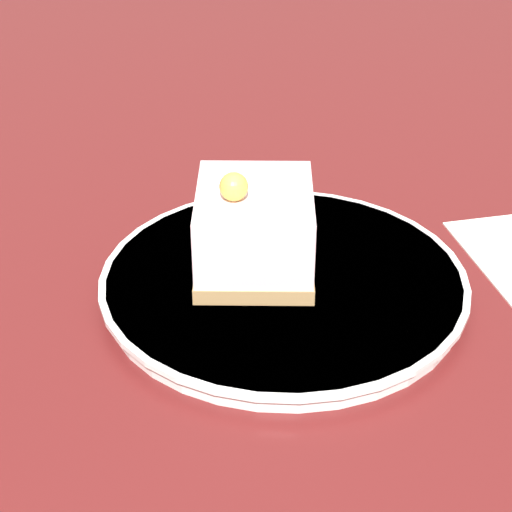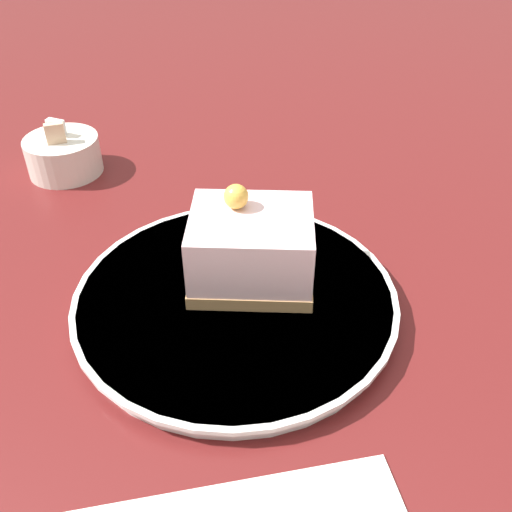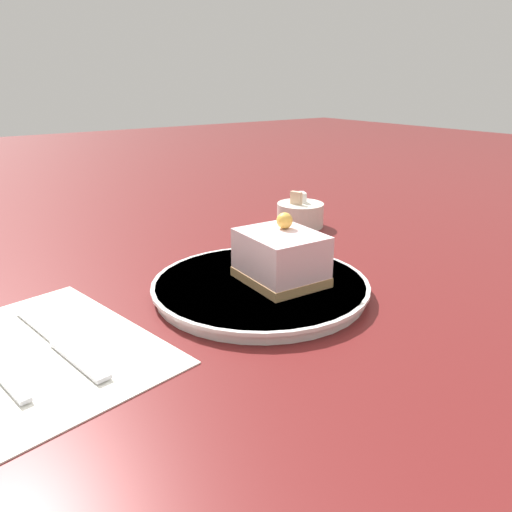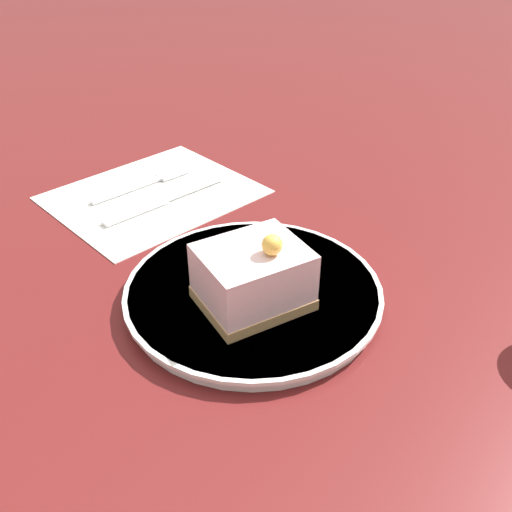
{
  "view_description": "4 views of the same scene",
  "coord_description": "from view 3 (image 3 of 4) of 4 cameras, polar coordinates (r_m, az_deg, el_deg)",
  "views": [
    {
      "loc": [
        0.02,
        0.47,
        0.35
      ],
      "look_at": [
        -0.0,
        -0.03,
        0.04
      ],
      "focal_mm": 60.0,
      "sensor_mm": 36.0,
      "label": 1
    },
    {
      "loc": [
        -0.36,
        -0.05,
        0.32
      ],
      "look_at": [
        -0.01,
        -0.05,
        0.05
      ],
      "focal_mm": 40.0,
      "sensor_mm": 36.0,
      "label": 2
    },
    {
      "loc": [
        -0.35,
        -0.48,
        0.25
      ],
      "look_at": [
        -0.03,
        -0.04,
        0.05
      ],
      "focal_mm": 35.0,
      "sensor_mm": 36.0,
      "label": 3
    },
    {
      "loc": [
        0.36,
        -0.28,
        0.36
      ],
      "look_at": [
        -0.01,
        -0.04,
        0.06
      ],
      "focal_mm": 40.0,
      "sensor_mm": 36.0,
      "label": 4
    }
  ],
  "objects": [
    {
      "name": "ground_plane",
      "position": [
        0.64,
        -0.0,
        -2.79
      ],
      "size": [
        4.0,
        4.0,
        0.0
      ],
      "primitive_type": "plane",
      "color": "#5B1919"
    },
    {
      "name": "cake_slice",
      "position": [
        0.59,
        2.79,
        -0.11
      ],
      "size": [
        0.09,
        0.1,
        0.08
      ],
      "rotation": [
        0.0,
        0.0,
        -0.06
      ],
      "color": "#AD8451",
      "rests_on": "plate"
    },
    {
      "name": "knife",
      "position": [
        0.51,
        -21.01,
        -9.73
      ],
      "size": [
        0.04,
        0.19,
        0.0
      ],
      "rotation": [
        0.0,
        0.0,
        0.16
      ],
      "color": "silver",
      "rests_on": "napkin"
    },
    {
      "name": "napkin",
      "position": [
        0.52,
        -24.75,
        -10.29
      ],
      "size": [
        0.25,
        0.29,
        0.0
      ],
      "rotation": [
        0.0,
        0.0,
        0.18
      ],
      "color": "white",
      "rests_on": "ground_plane"
    },
    {
      "name": "sugar_bowl",
      "position": [
        0.88,
        5.07,
        4.76
      ],
      "size": [
        0.08,
        0.08,
        0.06
      ],
      "color": "silver",
      "rests_on": "ground_plane"
    },
    {
      "name": "plate",
      "position": [
        0.6,
        0.5,
        -3.49
      ],
      "size": [
        0.26,
        0.26,
        0.02
      ],
      "color": "silver",
      "rests_on": "ground_plane"
    }
  ]
}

